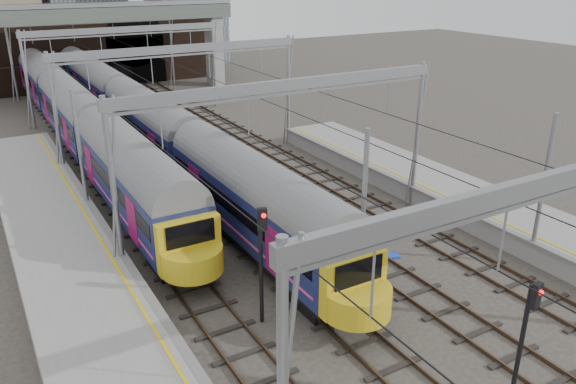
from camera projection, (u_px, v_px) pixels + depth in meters
ground at (390, 314)px, 21.84m from camera, size 160.00×160.00×0.00m
platform_left at (108, 350)px, 18.90m from camera, size 4.32×55.00×1.12m
tracks at (229, 191)px, 33.87m from camera, size 14.40×80.00×0.22m
overhead_line at (184, 66)px, 36.64m from camera, size 16.80×80.00×8.00m
retaining_wall at (101, 47)px, 62.56m from camera, size 28.00×2.75×9.00m
overbridge at (97, 24)px, 56.06m from camera, size 28.00×3.00×9.25m
train_main at (122, 104)px, 44.81m from camera, size 2.71×62.68×4.69m
train_second at (74, 114)px, 41.60m from camera, size 2.76×47.80×4.76m
signal_near_left at (261, 252)px, 20.23m from camera, size 0.38×0.46×4.78m
signal_near_centre at (526, 329)px, 16.24m from camera, size 0.33×0.45×4.40m
equip_cover_a at (349, 287)px, 23.61m from camera, size 0.85×0.67×0.09m
equip_cover_b at (390, 256)px, 26.18m from camera, size 0.94×0.77×0.10m
equip_cover_c at (360, 260)px, 25.73m from camera, size 0.99×0.71×0.11m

